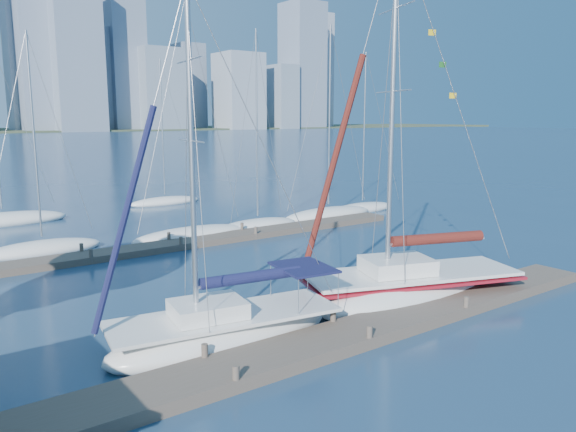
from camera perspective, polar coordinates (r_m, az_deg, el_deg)
ground at (r=19.47m, az=6.35°, el=-12.44°), size 700.00×700.00×0.00m
near_dock at (r=19.39m, az=6.36°, el=-11.89°), size 26.00×2.00×0.40m
far_dock at (r=33.29m, az=-9.85°, el=-2.67°), size 30.00×1.80×0.36m
sailboat_navy at (r=18.99m, az=-6.46°, el=-10.05°), size 8.58×3.97×11.97m
sailboat_maroon at (r=23.79m, az=12.39°, el=-5.63°), size 10.04×6.07×15.01m
bg_boat_1 at (r=33.82m, az=-23.64°, el=-3.05°), size 6.66×3.84×12.16m
bg_boat_2 at (r=35.17m, az=-9.71°, el=-1.83°), size 8.01×3.71×14.51m
bg_boat_3 at (r=37.76m, az=-3.09°, el=-0.91°), size 6.42×4.28×13.25m
bg_boat_4 at (r=41.86m, az=4.11°, el=0.20°), size 8.11×2.87×14.18m
bg_boat_5 at (r=45.17m, az=7.57°, el=0.82°), size 6.56×4.17×12.60m
bg_boat_6 at (r=43.97m, az=-26.99°, el=-0.40°), size 8.81×5.72×13.45m
bg_boat_7 at (r=49.54m, az=-12.37°, el=1.48°), size 6.55×3.38×12.46m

